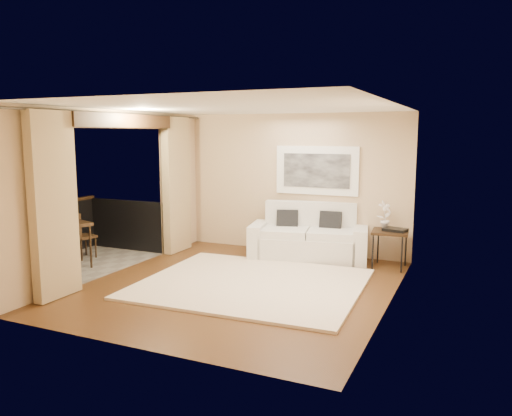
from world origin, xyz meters
The scene contains 18 objects.
floor centered at (0.00, 0.00, 0.00)m, with size 5.00×5.00×0.00m, color #523218.
room_shell centered at (-2.13, 0.00, 2.52)m, with size 5.00×6.40×5.00m.
balcony centered at (-3.31, 0.00, 0.18)m, with size 1.81×2.60×1.17m.
curtains centered at (-2.11, 0.00, 1.34)m, with size 0.16×4.80×2.64m.
artwork centered at (0.44, 2.46, 1.62)m, with size 1.62×0.07×0.92m.
rug centered at (0.17, 0.11, 0.02)m, with size 3.30×2.87×0.04m, color beige.
sofa centered at (0.43, 2.10, 0.36)m, with size 2.28×1.33×1.03m.
side_table centered at (1.93, 2.00, 0.60)m, with size 0.66×0.66×0.66m.
tray centered at (2.01, 1.98, 0.68)m, with size 0.38×0.28×0.05m, color black.
orchid centered at (1.81, 2.14, 0.91)m, with size 0.26×0.18×0.50m, color white.
bistro_table centered at (-3.09, -0.41, 0.74)m, with size 0.89×0.89×0.82m.
balcony_chair_far centered at (-3.44, 0.27, 0.51)m, with size 0.45×0.46×0.88m.
balcony_chair_near centered at (-3.72, -0.90, 0.57)m, with size 0.49×0.49×0.98m.
ice_bucket centered at (-3.21, -0.28, 0.92)m, with size 0.18×0.18×0.20m, color white.
candle centered at (-3.06, -0.22, 0.86)m, with size 0.06×0.06×0.07m, color red.
vase centered at (-3.08, -0.63, 0.91)m, with size 0.04×0.04×0.18m, color silver.
glass_a centered at (-2.99, -0.50, 0.88)m, with size 0.06×0.06×0.12m, color silver.
glass_b centered at (-2.91, -0.41, 0.88)m, with size 0.06×0.06×0.12m, color silver.
Camera 1 is at (3.27, -6.66, 2.31)m, focal length 35.00 mm.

